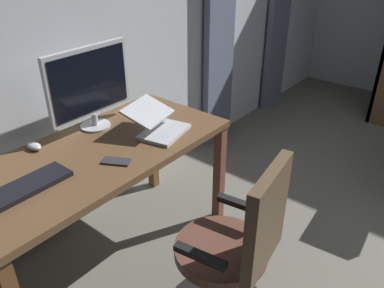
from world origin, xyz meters
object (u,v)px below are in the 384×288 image
object	(u,v)px
desk	(99,165)
computer_mouse	(34,146)
laptop	(158,124)
computer_keyboard	(28,186)
office_chair	(233,261)
computer_monitor	(90,84)
cell_phone_face_up	(116,161)
cell_phone_by_monitor	(152,107)

from	to	relation	value
desk	computer_mouse	xyz separation A→B (m)	(0.21, -0.27, 0.11)
laptop	computer_keyboard	bearing A→B (deg)	-18.19
desk	laptop	distance (m)	0.41
desk	office_chair	size ratio (longest dim) A/B	1.53
computer_keyboard	laptop	world-z (taller)	laptop
office_chair	computer_keyboard	distance (m)	1.01
office_chair	computer_mouse	size ratio (longest dim) A/B	9.97
computer_mouse	computer_keyboard	bearing A→B (deg)	54.18
laptop	computer_mouse	bearing A→B (deg)	-46.44
computer_monitor	cell_phone_face_up	bearing A→B (deg)	64.62
computer_monitor	computer_mouse	xyz separation A→B (m)	(0.38, -0.04, -0.25)
computer_keyboard	cell_phone_by_monitor	distance (m)	1.04
cell_phone_by_monitor	cell_phone_face_up	size ratio (longest dim) A/B	1.00
cell_phone_by_monitor	laptop	bearing A→B (deg)	28.32
computer_monitor	cell_phone_by_monitor	xyz separation A→B (m)	(-0.41, 0.08, -0.26)
desk	cell_phone_by_monitor	distance (m)	0.62
laptop	cell_phone_face_up	bearing A→B (deg)	-3.06
office_chair	cell_phone_by_monitor	distance (m)	1.20
office_chair	computer_monitor	world-z (taller)	computer_monitor
computer_keyboard	cell_phone_face_up	world-z (taller)	computer_keyboard
computer_keyboard	computer_mouse	xyz separation A→B (m)	(-0.22, -0.31, 0.01)
computer_keyboard	cell_phone_by_monitor	world-z (taller)	computer_keyboard
computer_monitor	computer_keyboard	distance (m)	0.71
office_chair	laptop	size ratio (longest dim) A/B	2.72
computer_keyboard	computer_mouse	world-z (taller)	computer_mouse
desk	cell_phone_face_up	distance (m)	0.20
laptop	cell_phone_by_monitor	distance (m)	0.36
desk	computer_monitor	distance (m)	0.47
laptop	cell_phone_face_up	size ratio (longest dim) A/B	2.55
computer_monitor	computer_mouse	bearing A→B (deg)	-5.36
computer_mouse	cell_phone_by_monitor	distance (m)	0.81
laptop	computer_monitor	bearing A→B (deg)	-74.34
computer_keyboard	office_chair	bearing A→B (deg)	119.95
computer_keyboard	cell_phone_by_monitor	bearing A→B (deg)	-169.30
computer_monitor	laptop	distance (m)	0.45
computer_monitor	computer_keyboard	world-z (taller)	computer_monitor
laptop	cell_phone_face_up	xyz separation A→B (m)	(0.38, 0.06, -0.05)
desk	computer_keyboard	world-z (taller)	computer_keyboard
computer_keyboard	cell_phone_by_monitor	xyz separation A→B (m)	(-1.02, -0.19, -0.01)
laptop	cell_phone_face_up	world-z (taller)	laptop
cell_phone_by_monitor	cell_phone_face_up	distance (m)	0.69
computer_monitor	office_chair	bearing A→B (deg)	83.48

